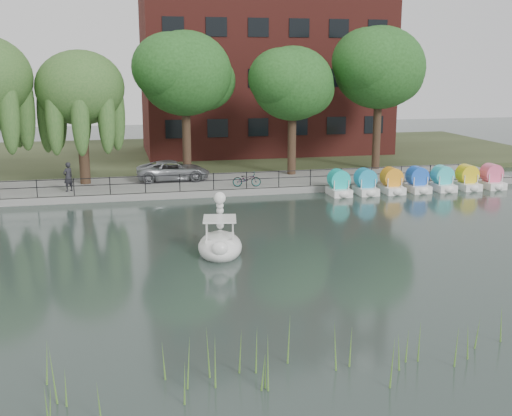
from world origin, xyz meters
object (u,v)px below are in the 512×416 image
object	(u,v)px
bicycle	(247,178)
pedestrian	(68,175)
minivan	(173,169)
swan_boat	(220,241)

from	to	relation	value
bicycle	pedestrian	xyz separation A→B (m)	(-10.49, 0.80, 0.49)
bicycle	pedestrian	bearing A→B (deg)	94.50
bicycle	pedestrian	distance (m)	10.53
minivan	pedestrian	size ratio (longest dim) A/B	2.68
minivan	bicycle	size ratio (longest dim) A/B	3.09
minivan	swan_boat	distance (m)	15.32
pedestrian	swan_boat	size ratio (longest dim) A/B	0.63
minivan	swan_boat	size ratio (longest dim) A/B	1.68
bicycle	swan_boat	world-z (taller)	swan_boat
minivan	pedestrian	bearing A→B (deg)	109.66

